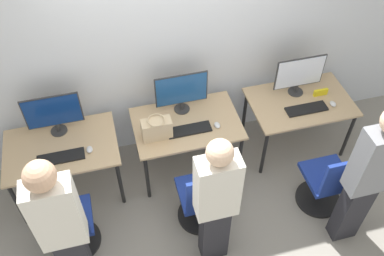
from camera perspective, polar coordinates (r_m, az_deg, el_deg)
The scene contains 22 objects.
ground_plane at distance 4.79m, azimuth 0.45°, elevation -8.25°, with size 20.00×20.00×0.00m, color gray.
wall_back at distance 4.37m, azimuth -2.43°, elevation 11.57°, with size 12.00×0.05×2.80m.
desk_left at distance 4.49m, azimuth -16.94°, elevation -3.02°, with size 1.11×0.74×0.71m.
monitor_left at distance 4.41m, azimuth -18.02°, elevation 1.91°, with size 0.55×0.17×0.47m.
keyboard_left at distance 4.33m, azimuth -17.08°, elevation -3.76°, with size 0.45×0.15×0.02m.
mouse_left at distance 4.32m, azimuth -13.51°, elevation -2.79°, with size 0.06×0.09×0.03m.
office_chair_left at distance 4.27m, azimuth -15.92°, elevation -12.62°, with size 0.48×0.48×0.90m.
person_left at distance 3.57m, azimuth -16.94°, elevation -12.58°, with size 0.36×0.23×1.76m.
desk_center at distance 4.52m, azimuth -0.71°, elevation 0.05°, with size 1.11×0.74×0.71m.
monitor_center at distance 4.42m, azimuth -1.42°, elevation 4.93°, with size 0.55×0.17×0.47m.
keyboard_center at distance 4.38m, azimuth -0.36°, elevation -0.23°, with size 0.45×0.15×0.02m.
mouse_center at distance 4.42m, azimuth 3.39°, elevation 0.38°, with size 0.06×0.09×0.03m.
office_chair_center at distance 4.27m, azimuth 1.39°, elevation -9.57°, with size 0.48×0.48×0.90m.
person_center at distance 3.65m, azimuth 3.25°, elevation -9.67°, with size 0.36×0.21×1.63m.
desk_right at distance 4.89m, azimuth 14.16°, elevation 2.87°, with size 1.11×0.74×0.71m.
monitor_right at distance 4.77m, azimuth 14.15°, elevation 6.98°, with size 0.55×0.17×0.47m.
keyboard_right at distance 4.75m, azimuth 15.02°, elevation 2.47°, with size 0.45×0.15×0.02m.
mouse_right at distance 4.88m, azimuth 18.28°, elevation 3.08°, with size 0.06×0.09×0.03m.
office_chair_right at distance 4.60m, azimuth 17.62°, elevation -7.08°, with size 0.48×0.48×0.90m.
person_right at distance 3.99m, azimuth 22.49°, elevation -5.85°, with size 0.36×0.23×1.76m.
handbag at distance 4.26m, azimuth -4.73°, elevation -0.10°, with size 0.30×0.18×0.25m.
placard_right at distance 4.95m, azimuth 16.78°, elevation 4.57°, with size 0.16×0.03×0.08m.
Camera 1 is at (-0.72, -2.62, 3.94)m, focal length 40.00 mm.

